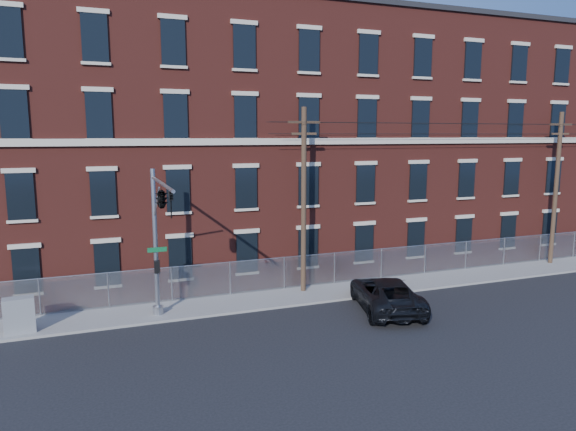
% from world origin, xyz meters
% --- Properties ---
extents(ground, '(140.00, 140.00, 0.00)m').
position_xyz_m(ground, '(0.00, 0.00, 0.00)').
color(ground, black).
rests_on(ground, ground).
extents(sidewalk, '(65.00, 3.00, 0.12)m').
position_xyz_m(sidewalk, '(12.00, 5.00, 0.06)').
color(sidewalk, gray).
rests_on(sidewalk, ground).
extents(mill_building, '(55.30, 14.32, 16.30)m').
position_xyz_m(mill_building, '(12.00, 13.93, 8.15)').
color(mill_building, maroon).
rests_on(mill_building, ground).
extents(chain_link_fence, '(59.06, 0.06, 1.85)m').
position_xyz_m(chain_link_fence, '(12.00, 6.30, 1.06)').
color(chain_link_fence, '#A5A8AD').
rests_on(chain_link_fence, ground).
extents(traffic_signal_mast, '(0.90, 6.75, 7.00)m').
position_xyz_m(traffic_signal_mast, '(-6.00, 2.18, 5.39)').
color(traffic_signal_mast, '#9EA0A5').
rests_on(traffic_signal_mast, ground).
extents(utility_pole_near, '(1.80, 0.28, 10.00)m').
position_xyz_m(utility_pole_near, '(2.00, 5.60, 5.34)').
color(utility_pole_near, '#453222').
rests_on(utility_pole_near, ground).
extents(utility_pole_mid, '(1.80, 0.28, 10.00)m').
position_xyz_m(utility_pole_mid, '(20.00, 5.60, 5.34)').
color(utility_pole_mid, '#453222').
rests_on(utility_pole_mid, ground).
extents(overhead_wires, '(40.00, 0.62, 0.62)m').
position_xyz_m(overhead_wires, '(20.00, 5.60, 9.12)').
color(overhead_wires, black).
rests_on(overhead_wires, ground).
extents(pickup_truck, '(4.15, 6.40, 1.64)m').
position_xyz_m(pickup_truck, '(4.79, 1.52, 0.82)').
color(pickup_truck, black).
rests_on(pickup_truck, ground).
extents(utility_cabinet, '(1.31, 0.75, 1.57)m').
position_xyz_m(utility_cabinet, '(-11.93, 4.20, 0.90)').
color(utility_cabinet, slate).
rests_on(utility_cabinet, sidewalk).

